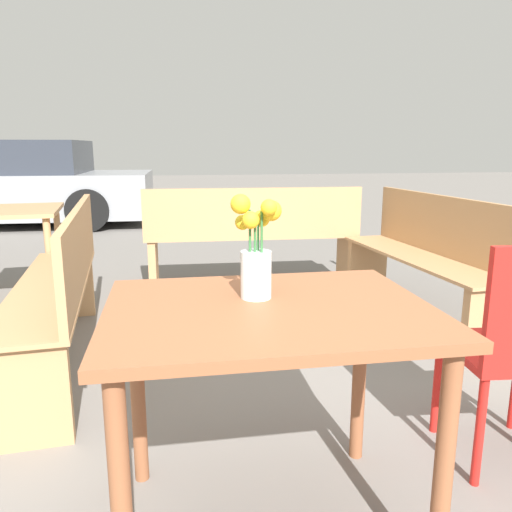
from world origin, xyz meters
The scene contains 7 objects.
table_front centered at (0.00, 0.00, 0.62)m, with size 0.93×0.72×0.72m.
flower_vase centered at (-0.02, 0.08, 0.85)m, with size 0.15×0.12×0.31m.
bench_near centered at (1.46, 1.72, 0.46)m, with size 0.49×1.59×0.85m.
bench_middle centered at (-0.83, 1.39, 0.47)m, with size 0.50×1.76×0.85m.
bench_far centered at (0.41, 2.67, 0.47)m, with size 1.78×0.43×0.85m.
table_back centered at (-1.42, 2.58, 0.60)m, with size 0.76×0.83×0.72m.
parked_car centered at (-2.67, 6.79, 0.60)m, with size 4.32×1.95×1.26m.
Camera 1 is at (-0.28, -1.33, 1.17)m, focal length 35.00 mm.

